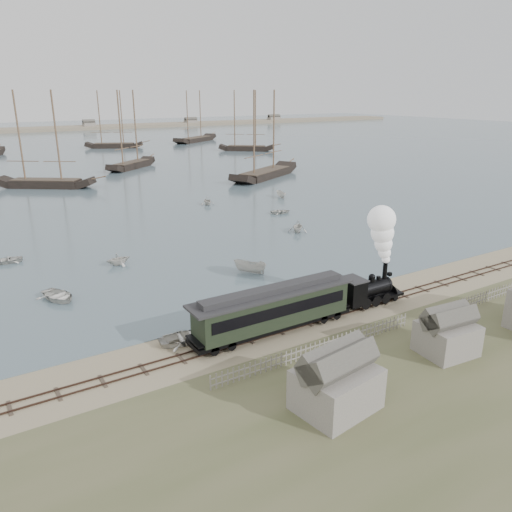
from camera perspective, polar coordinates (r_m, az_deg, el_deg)
ground at (r=48.53m, az=8.14°, el=-5.59°), size 600.00×600.00×0.00m
harbor_water at (r=206.74m, az=-23.97°, el=11.38°), size 600.00×336.00×0.06m
rail_track at (r=47.14m, az=9.69°, el=-6.36°), size 120.00×1.80×0.16m
picket_fence_west at (r=39.98m, az=7.28°, el=-11.07°), size 19.00×0.10×1.20m
picket_fence_east at (r=52.75m, az=24.05°, el=-5.08°), size 15.00×0.10×1.20m
shed_left at (r=34.18m, az=9.04°, el=-16.76°), size 5.00×4.00×4.10m
shed_mid at (r=42.52m, az=20.77°, el=-10.31°), size 4.00×3.50×3.60m
far_spit at (r=285.92m, az=-26.45°, el=12.56°), size 500.00×20.00×1.80m
locomotive at (r=48.59m, az=14.02°, el=-0.58°), size 7.35×2.74×9.17m
passenger_coach at (r=41.95m, az=1.97°, el=-5.94°), size 14.99×2.89×3.64m
beached_dinghy at (r=41.61m, az=-8.16°, el=-9.18°), size 3.34×4.44×0.87m
rowboat_0 at (r=52.57m, az=-21.65°, el=-4.24°), size 5.22×4.49×0.91m
rowboat_1 at (r=60.72m, az=-15.48°, el=-0.31°), size 2.72×3.07×1.50m
rowboat_2 at (r=55.88m, az=-0.73°, el=-1.26°), size 3.79×3.61×1.47m
rowboat_3 at (r=83.78m, az=2.84°, el=5.12°), size 3.18×3.90×0.71m
rowboat_4 at (r=72.54m, az=4.80°, el=3.39°), size 4.28×4.27×1.71m
rowboat_5 at (r=96.38m, az=2.86°, el=7.03°), size 3.47×1.83×1.27m
rowboat_6 at (r=66.34m, az=-26.62°, el=-0.41°), size 2.66×3.63×0.73m
rowboat_7 at (r=90.47m, az=-5.58°, el=6.30°), size 3.21×2.88×1.52m
schooner_2 at (r=114.80m, az=-23.47°, el=12.13°), size 19.53×15.73×20.00m
schooner_3 at (r=137.26m, az=-14.33°, el=13.82°), size 16.97×15.11×20.00m
schooner_4 at (r=118.70m, az=1.06°, el=13.74°), size 24.75×17.38×20.00m
schooner_5 at (r=174.30m, az=-1.15°, el=15.20°), size 17.32×14.87×20.00m
schooner_8 at (r=190.22m, az=-16.16°, el=14.78°), size 20.04×13.04×20.00m
schooner_9 at (r=208.32m, az=-7.03°, el=15.58°), size 24.57×19.09×20.00m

